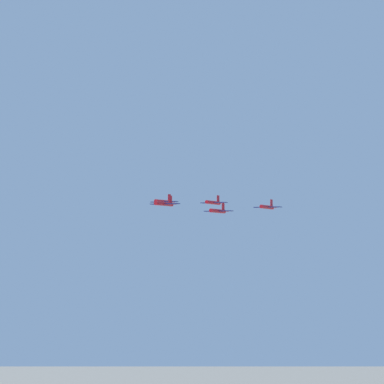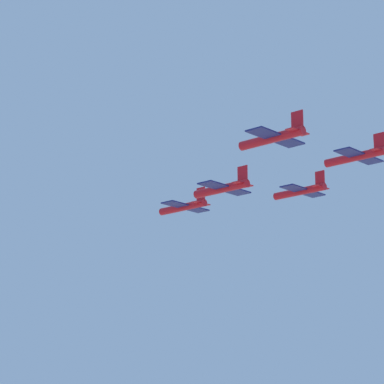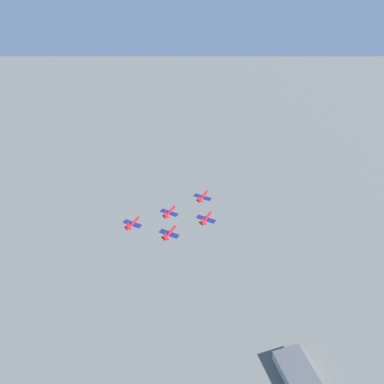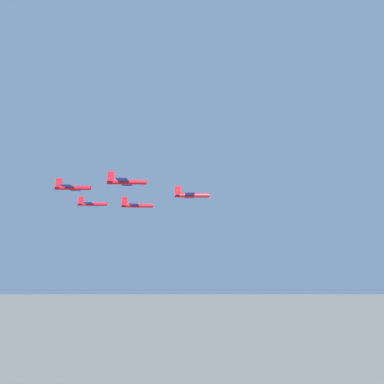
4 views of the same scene
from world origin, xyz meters
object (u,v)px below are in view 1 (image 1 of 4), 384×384
Objects in this scene: jet_0 at (165,204)px; jet_3 at (267,207)px; jet_1 at (218,211)px; jet_2 at (164,202)px; jet_4 at (213,203)px.

jet_3 is at bearing -120.47° from jet_0.
jet_3 is at bearing -120.47° from jet_1.
jet_0 is 1.00× the size of jet_3.
jet_1 is 18.46m from jet_3.
jet_0 is at bearing 120.47° from jet_2.
jet_0 is 18.47m from jet_1.
jet_4 is (13.13, 13.25, 1.85)m from jet_3.
jet_2 is (17.82, -4.54, 1.59)m from jet_0.
jet_2 is at bearing 0.00° from jet_1.
jet_0 is 1.00× the size of jet_1.
jet_4 is at bearing -90.00° from jet_0.
jet_4 is (22.52, -22.32, 1.84)m from jet_0.
jet_1 is 1.00× the size of jet_3.
jet_2 is at bearing 59.53° from jet_4.
jet_4 reaches higher than jet_3.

